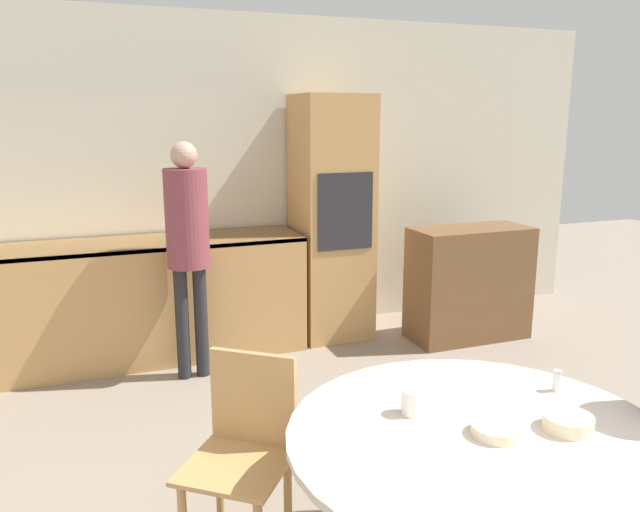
{
  "coord_description": "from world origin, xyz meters",
  "views": [
    {
      "loc": [
        -1.11,
        -0.34,
        1.81
      ],
      "look_at": [
        0.03,
        2.68,
        1.08
      ],
      "focal_mm": 35.0,
      "sensor_mm": 36.0,
      "label": 1
    }
  ],
  "objects_px": {
    "oven_unit": "(331,218)",
    "chair_far_left": "(245,445)",
    "bowl_centre": "(568,423)",
    "sideboard": "(469,283)",
    "dining_table": "(478,489)",
    "bowl_near": "(497,430)",
    "person_standing": "(188,234)",
    "cup": "(412,402)"
  },
  "relations": [
    {
      "from": "oven_unit",
      "to": "bowl_near",
      "type": "xyz_separation_m",
      "value": [
        -0.6,
        -3.06,
        -0.24
      ]
    },
    {
      "from": "person_standing",
      "to": "cup",
      "type": "relative_size",
      "value": 17.1
    },
    {
      "from": "sideboard",
      "to": "person_standing",
      "type": "relative_size",
      "value": 0.59
    },
    {
      "from": "person_standing",
      "to": "cup",
      "type": "distance_m",
      "value": 2.38
    },
    {
      "from": "cup",
      "to": "bowl_near",
      "type": "height_order",
      "value": "cup"
    },
    {
      "from": "sideboard",
      "to": "bowl_centre",
      "type": "height_order",
      "value": "sideboard"
    },
    {
      "from": "dining_table",
      "to": "bowl_centre",
      "type": "height_order",
      "value": "bowl_centre"
    },
    {
      "from": "chair_far_left",
      "to": "person_standing",
      "type": "relative_size",
      "value": 0.52
    },
    {
      "from": "sideboard",
      "to": "chair_far_left",
      "type": "relative_size",
      "value": 1.15
    },
    {
      "from": "cup",
      "to": "bowl_centre",
      "type": "height_order",
      "value": "cup"
    },
    {
      "from": "sideboard",
      "to": "dining_table",
      "type": "distance_m",
      "value": 3.05
    },
    {
      "from": "dining_table",
      "to": "person_standing",
      "type": "height_order",
      "value": "person_standing"
    },
    {
      "from": "person_standing",
      "to": "bowl_centre",
      "type": "distance_m",
      "value": 2.79
    },
    {
      "from": "chair_far_left",
      "to": "person_standing",
      "type": "bearing_deg",
      "value": 125.35
    },
    {
      "from": "oven_unit",
      "to": "bowl_near",
      "type": "height_order",
      "value": "oven_unit"
    },
    {
      "from": "person_standing",
      "to": "chair_far_left",
      "type": "bearing_deg",
      "value": -92.81
    },
    {
      "from": "oven_unit",
      "to": "chair_far_left",
      "type": "height_order",
      "value": "oven_unit"
    },
    {
      "from": "bowl_centre",
      "to": "person_standing",
      "type": "bearing_deg",
      "value": 108.85
    },
    {
      "from": "cup",
      "to": "bowl_centre",
      "type": "xyz_separation_m",
      "value": [
        0.45,
        -0.3,
        -0.02
      ]
    },
    {
      "from": "sideboard",
      "to": "person_standing",
      "type": "height_order",
      "value": "person_standing"
    },
    {
      "from": "chair_far_left",
      "to": "bowl_centre",
      "type": "bearing_deg",
      "value": 1.68
    },
    {
      "from": "person_standing",
      "to": "oven_unit",
      "type": "bearing_deg",
      "value": 21.55
    },
    {
      "from": "dining_table",
      "to": "person_standing",
      "type": "xyz_separation_m",
      "value": [
        -0.59,
        2.54,
        0.52
      ]
    },
    {
      "from": "sideboard",
      "to": "cup",
      "type": "bearing_deg",
      "value": -128.17
    },
    {
      "from": "chair_far_left",
      "to": "bowl_near",
      "type": "distance_m",
      "value": 1.03
    },
    {
      "from": "bowl_centre",
      "to": "bowl_near",
      "type": "bearing_deg",
      "value": 167.29
    },
    {
      "from": "sideboard",
      "to": "chair_far_left",
      "type": "distance_m",
      "value": 3.03
    },
    {
      "from": "cup",
      "to": "sideboard",
      "type": "bearing_deg",
      "value": 51.83
    },
    {
      "from": "dining_table",
      "to": "chair_far_left",
      "type": "distance_m",
      "value": 0.95
    },
    {
      "from": "oven_unit",
      "to": "dining_table",
      "type": "xyz_separation_m",
      "value": [
        -0.65,
        -3.03,
        -0.47
      ]
    },
    {
      "from": "sideboard",
      "to": "bowl_near",
      "type": "height_order",
      "value": "sideboard"
    },
    {
      "from": "cup",
      "to": "bowl_near",
      "type": "bearing_deg",
      "value": -50.77
    },
    {
      "from": "oven_unit",
      "to": "sideboard",
      "type": "distance_m",
      "value": 1.25
    },
    {
      "from": "sideboard",
      "to": "bowl_centre",
      "type": "relative_size",
      "value": 5.59
    },
    {
      "from": "dining_table",
      "to": "cup",
      "type": "relative_size",
      "value": 14.15
    },
    {
      "from": "bowl_near",
      "to": "bowl_centre",
      "type": "bearing_deg",
      "value": -12.71
    },
    {
      "from": "oven_unit",
      "to": "person_standing",
      "type": "bearing_deg",
      "value": -158.45
    },
    {
      "from": "sideboard",
      "to": "bowl_near",
      "type": "bearing_deg",
      "value": -122.39
    },
    {
      "from": "oven_unit",
      "to": "bowl_near",
      "type": "distance_m",
      "value": 3.13
    },
    {
      "from": "bowl_centre",
      "to": "sideboard",
      "type": "bearing_deg",
      "value": 62.4
    },
    {
      "from": "sideboard",
      "to": "bowl_near",
      "type": "relative_size",
      "value": 5.44
    },
    {
      "from": "person_standing",
      "to": "cup",
      "type": "xyz_separation_m",
      "value": [
        0.44,
        -2.32,
        -0.25
      ]
    }
  ]
}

